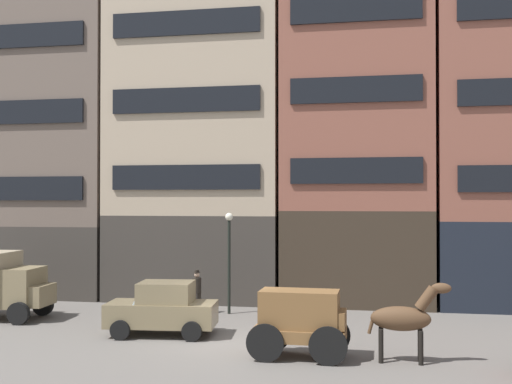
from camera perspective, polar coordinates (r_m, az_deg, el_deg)
ground_plane at (r=20.46m, az=-2.40°, el=-13.86°), size 120.00×120.00×0.00m
building_far_left at (r=33.56m, az=-19.00°, el=6.95°), size 8.86×6.38×18.16m
building_center_left at (r=30.44m, az=-5.00°, el=7.72°), size 8.54×6.38×18.17m
building_center_right at (r=29.44m, az=9.31°, el=8.23°), size 7.07×6.38×18.38m
cargo_wagon at (r=18.40m, az=4.23°, el=-11.69°), size 2.95×1.59×1.98m
draft_horse at (r=18.32m, az=13.63°, el=-11.32°), size 2.35×0.65×2.30m
sedan_light at (r=21.61m, az=-8.67°, el=-10.68°), size 3.83×2.13×1.83m
pedestrian_officer at (r=25.37m, az=-5.53°, el=-9.05°), size 0.48×0.48×1.79m
streetlamp_curbside at (r=25.13m, az=-2.52°, el=-5.25°), size 0.32×0.32×4.12m
fire_hydrant_curbside at (r=25.26m, az=1.12°, el=-10.36°), size 0.24×0.24×0.83m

